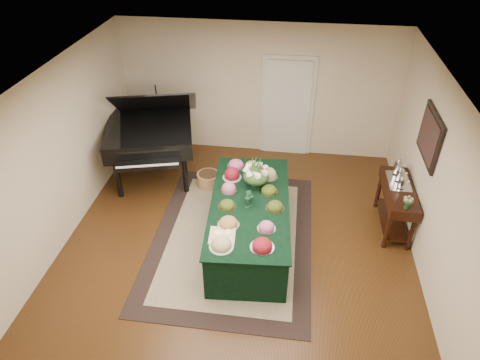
# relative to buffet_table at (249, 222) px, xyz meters

# --- Properties ---
(ground) EXTENTS (6.00, 6.00, 0.00)m
(ground) POSITION_rel_buffet_table_xyz_m (-0.18, -0.10, -0.39)
(ground) COLOR black
(ground) RESTS_ON ground
(area_rug) EXTENTS (2.55, 3.57, 0.01)m
(area_rug) POSITION_rel_buffet_table_xyz_m (-0.28, 0.04, -0.39)
(area_rug) COLOR black
(area_rug) RESTS_ON ground
(kitchen_doorway) EXTENTS (1.05, 0.07, 2.10)m
(kitchen_doorway) POSITION_rel_buffet_table_xyz_m (0.42, 2.87, 0.63)
(kitchen_doorway) COLOR silver
(kitchen_doorway) RESTS_ON ground
(buffet_table) EXTENTS (1.37, 2.60, 0.78)m
(buffet_table) POSITION_rel_buffet_table_xyz_m (0.00, 0.00, 0.00)
(buffet_table) COLOR black
(buffet_table) RESTS_ON ground
(food_platters) EXTENTS (1.06, 2.29, 0.14)m
(food_platters) POSITION_rel_buffet_table_xyz_m (-0.06, 0.02, 0.44)
(food_platters) COLOR silver
(food_platters) RESTS_ON buffet_table
(cutting_board) EXTENTS (0.38, 0.38, 0.10)m
(cutting_board) POSITION_rel_buffet_table_xyz_m (-0.29, -0.77, 0.42)
(cutting_board) COLOR tan
(cutting_board) RESTS_ON buffet_table
(green_goblets) EXTENTS (0.12, 0.23, 0.18)m
(green_goblets) POSITION_rel_buffet_table_xyz_m (-0.01, -0.04, 0.48)
(green_goblets) COLOR #153520
(green_goblets) RESTS_ON buffet_table
(floral_centerpiece) EXTENTS (0.42, 0.42, 0.42)m
(floral_centerpiece) POSITION_rel_buffet_table_xyz_m (0.04, 0.45, 0.64)
(floral_centerpiece) COLOR #153520
(floral_centerpiece) RESTS_ON buffet_table
(grand_piano) EXTENTS (1.92, 2.14, 1.87)m
(grand_piano) POSITION_rel_buffet_table_xyz_m (-2.06, 1.65, 0.56)
(grand_piano) COLOR black
(grand_piano) RESTS_ON ground
(wicker_basket) EXTENTS (0.43, 0.43, 0.27)m
(wicker_basket) POSITION_rel_buffet_table_xyz_m (-0.95, 1.42, -0.26)
(wicker_basket) COLOR #A16F40
(wicker_basket) RESTS_ON ground
(mahogany_sideboard) EXTENTS (0.45, 1.24, 0.81)m
(mahogany_sideboard) POSITION_rel_buffet_table_xyz_m (2.32, 0.67, 0.23)
(mahogany_sideboard) COLOR black
(mahogany_sideboard) RESTS_ON ground
(tea_service) EXTENTS (0.34, 0.58, 0.30)m
(tea_service) POSITION_rel_buffet_table_xyz_m (2.32, 0.87, 0.53)
(tea_service) COLOR silver
(tea_service) RESTS_ON mahogany_sideboard
(pink_bouquet) EXTENTS (0.16, 0.16, 0.21)m
(pink_bouquet) POSITION_rel_buffet_table_xyz_m (2.32, 0.15, 0.55)
(pink_bouquet) COLOR #153520
(pink_bouquet) RESTS_ON mahogany_sideboard
(wall_painting) EXTENTS (0.05, 0.95, 0.75)m
(wall_painting) POSITION_rel_buffet_table_xyz_m (2.54, 0.67, 1.36)
(wall_painting) COLOR black
(wall_painting) RESTS_ON ground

